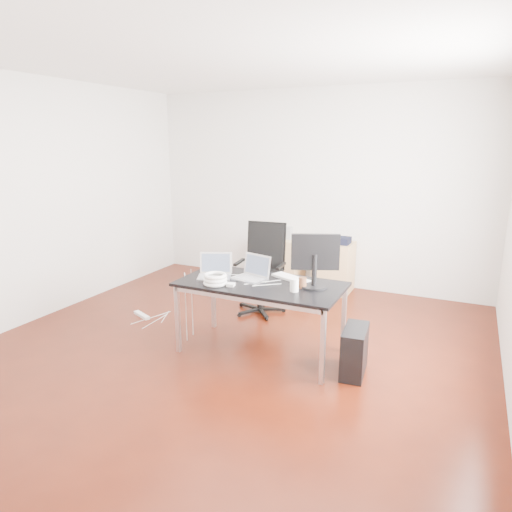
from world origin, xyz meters
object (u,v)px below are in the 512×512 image
at_px(filing_cabinet_right, 334,267).
at_px(pc_tower, 354,351).
at_px(office_chair, 262,263).
at_px(desk, 261,288).
at_px(filing_cabinet_left, 284,261).

xyz_separation_m(filing_cabinet_right, pc_tower, (0.84, -2.23, -0.13)).
height_order(office_chair, pc_tower, office_chair).
xyz_separation_m(desk, filing_cabinet_left, (-0.63, 2.19, -0.33)).
distance_m(desk, filing_cabinet_left, 2.31).
distance_m(office_chair, filing_cabinet_left, 1.15).
xyz_separation_m(desk, filing_cabinet_right, (0.12, 2.19, -0.33)).
bearing_deg(desk, office_chair, 113.85).
xyz_separation_m(filing_cabinet_left, pc_tower, (1.59, -2.23, -0.13)).
bearing_deg(office_chair, filing_cabinet_right, 56.19).
bearing_deg(pc_tower, desk, 172.16).
xyz_separation_m(desk, office_chair, (-0.48, 1.08, -0.07)).
relative_size(filing_cabinet_left, pc_tower, 1.56).
height_order(desk, pc_tower, desk).
bearing_deg(desk, filing_cabinet_right, 86.80).
bearing_deg(filing_cabinet_right, office_chair, -118.42).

